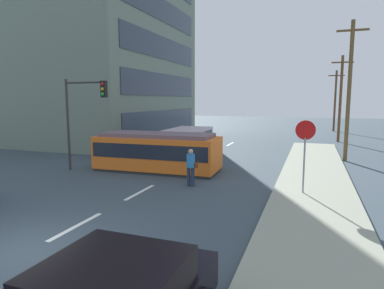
{
  "coord_description": "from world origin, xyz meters",
  "views": [
    {
      "loc": [
        6.6,
        -5.98,
        3.81
      ],
      "look_at": [
        1.44,
        8.37,
        1.77
      ],
      "focal_mm": 31.36,
      "sensor_mm": 36.0,
      "label": 1
    }
  ],
  "objects_px": {
    "streetcar_tram": "(157,151)",
    "stop_sign": "(305,141)",
    "parked_sedan_mid": "(126,146)",
    "traffic_light_mast": "(83,107)",
    "pedestrian_crossing": "(191,165)",
    "utility_pole_distant": "(335,100)",
    "utility_pole_far": "(340,97)",
    "utility_pole_mid": "(349,89)",
    "city_bus": "(187,140)"
  },
  "relations": [
    {
      "from": "utility_pole_mid",
      "to": "parked_sedan_mid",
      "type": "bearing_deg",
      "value": -169.49
    },
    {
      "from": "streetcar_tram",
      "to": "utility_pole_far",
      "type": "relative_size",
      "value": 0.87
    },
    {
      "from": "parked_sedan_mid",
      "to": "pedestrian_crossing",
      "type": "bearing_deg",
      "value": -42.21
    },
    {
      "from": "utility_pole_mid",
      "to": "traffic_light_mast",
      "type": "bearing_deg",
      "value": -148.9
    },
    {
      "from": "utility_pole_far",
      "to": "utility_pole_distant",
      "type": "relative_size",
      "value": 1.06
    },
    {
      "from": "parked_sedan_mid",
      "to": "utility_pole_distant",
      "type": "height_order",
      "value": "utility_pole_distant"
    },
    {
      "from": "streetcar_tram",
      "to": "utility_pole_mid",
      "type": "relative_size",
      "value": 0.78
    },
    {
      "from": "parked_sedan_mid",
      "to": "stop_sign",
      "type": "xyz_separation_m",
      "value": [
        11.84,
        -6.36,
        1.57
      ]
    },
    {
      "from": "utility_pole_mid",
      "to": "utility_pole_distant",
      "type": "xyz_separation_m",
      "value": [
        0.45,
        21.5,
        -0.63
      ]
    },
    {
      "from": "traffic_light_mast",
      "to": "utility_pole_mid",
      "type": "bearing_deg",
      "value": 31.1
    },
    {
      "from": "stop_sign",
      "to": "utility_pole_far",
      "type": "xyz_separation_m",
      "value": [
        2.51,
        19.24,
        1.83
      ]
    },
    {
      "from": "parked_sedan_mid",
      "to": "utility_pole_mid",
      "type": "bearing_deg",
      "value": 10.51
    },
    {
      "from": "parked_sedan_mid",
      "to": "traffic_light_mast",
      "type": "distance_m",
      "value": 6.17
    },
    {
      "from": "city_bus",
      "to": "parked_sedan_mid",
      "type": "xyz_separation_m",
      "value": [
        -3.8,
        -1.78,
        -0.39
      ]
    },
    {
      "from": "pedestrian_crossing",
      "to": "traffic_light_mast",
      "type": "distance_m",
      "value": 6.93
    },
    {
      "from": "streetcar_tram",
      "to": "city_bus",
      "type": "height_order",
      "value": "streetcar_tram"
    },
    {
      "from": "utility_pole_distant",
      "to": "traffic_light_mast",
      "type": "bearing_deg",
      "value": -115.05
    },
    {
      "from": "utility_pole_mid",
      "to": "utility_pole_far",
      "type": "height_order",
      "value": "utility_pole_mid"
    },
    {
      "from": "city_bus",
      "to": "utility_pole_mid",
      "type": "relative_size",
      "value": 0.62
    },
    {
      "from": "parked_sedan_mid",
      "to": "utility_pole_distant",
      "type": "distance_m",
      "value": 28.35
    },
    {
      "from": "pedestrian_crossing",
      "to": "parked_sedan_mid",
      "type": "xyz_separation_m",
      "value": [
        -7.12,
        6.46,
        -0.32
      ]
    },
    {
      "from": "traffic_light_mast",
      "to": "utility_pole_far",
      "type": "distance_m",
      "value": 22.85
    },
    {
      "from": "streetcar_tram",
      "to": "stop_sign",
      "type": "distance_m",
      "value": 8.0
    },
    {
      "from": "pedestrian_crossing",
      "to": "parked_sedan_mid",
      "type": "distance_m",
      "value": 9.62
    },
    {
      "from": "pedestrian_crossing",
      "to": "utility_pole_far",
      "type": "relative_size",
      "value": 0.22
    },
    {
      "from": "city_bus",
      "to": "parked_sedan_mid",
      "type": "bearing_deg",
      "value": -154.89
    },
    {
      "from": "utility_pole_far",
      "to": "streetcar_tram",
      "type": "bearing_deg",
      "value": -120.82
    },
    {
      "from": "utility_pole_mid",
      "to": "utility_pole_distant",
      "type": "height_order",
      "value": "utility_pole_mid"
    },
    {
      "from": "streetcar_tram",
      "to": "utility_pole_distant",
      "type": "relative_size",
      "value": 0.92
    },
    {
      "from": "streetcar_tram",
      "to": "traffic_light_mast",
      "type": "distance_m",
      "value": 4.53
    },
    {
      "from": "city_bus",
      "to": "stop_sign",
      "type": "distance_m",
      "value": 11.5
    },
    {
      "from": "pedestrian_crossing",
      "to": "parked_sedan_mid",
      "type": "relative_size",
      "value": 0.4
    },
    {
      "from": "streetcar_tram",
      "to": "pedestrian_crossing",
      "type": "relative_size",
      "value": 4.0
    },
    {
      "from": "streetcar_tram",
      "to": "parked_sedan_mid",
      "type": "distance_m",
      "value": 5.86
    },
    {
      "from": "city_bus",
      "to": "utility_pole_far",
      "type": "distance_m",
      "value": 15.6
    },
    {
      "from": "streetcar_tram",
      "to": "stop_sign",
      "type": "relative_size",
      "value": 2.32
    },
    {
      "from": "pedestrian_crossing",
      "to": "streetcar_tram",
      "type": "bearing_deg",
      "value": 138.48
    },
    {
      "from": "utility_pole_far",
      "to": "utility_pole_distant",
      "type": "distance_m",
      "value": 11.24
    },
    {
      "from": "stop_sign",
      "to": "traffic_light_mast",
      "type": "relative_size",
      "value": 0.59
    },
    {
      "from": "parked_sedan_mid",
      "to": "utility_pole_distant",
      "type": "bearing_deg",
      "value": 58.9
    },
    {
      "from": "utility_pole_distant",
      "to": "parked_sedan_mid",
      "type": "bearing_deg",
      "value": -121.1
    },
    {
      "from": "utility_pole_far",
      "to": "utility_pole_distant",
      "type": "bearing_deg",
      "value": 89.0
    },
    {
      "from": "utility_pole_mid",
      "to": "utility_pole_far",
      "type": "xyz_separation_m",
      "value": [
        0.25,
        10.27,
        -0.42
      ]
    },
    {
      "from": "parked_sedan_mid",
      "to": "traffic_light_mast",
      "type": "relative_size",
      "value": 0.85
    },
    {
      "from": "utility_pole_mid",
      "to": "streetcar_tram",
      "type": "bearing_deg",
      "value": -146.13
    },
    {
      "from": "parked_sedan_mid",
      "to": "stop_sign",
      "type": "bearing_deg",
      "value": -28.23
    },
    {
      "from": "pedestrian_crossing",
      "to": "parked_sedan_mid",
      "type": "bearing_deg",
      "value": 137.79
    },
    {
      "from": "utility_pole_mid",
      "to": "utility_pole_far",
      "type": "bearing_deg",
      "value": 88.6
    },
    {
      "from": "streetcar_tram",
      "to": "city_bus",
      "type": "bearing_deg",
      "value": 94.94
    },
    {
      "from": "utility_pole_mid",
      "to": "utility_pole_far",
      "type": "distance_m",
      "value": 10.28
    }
  ]
}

